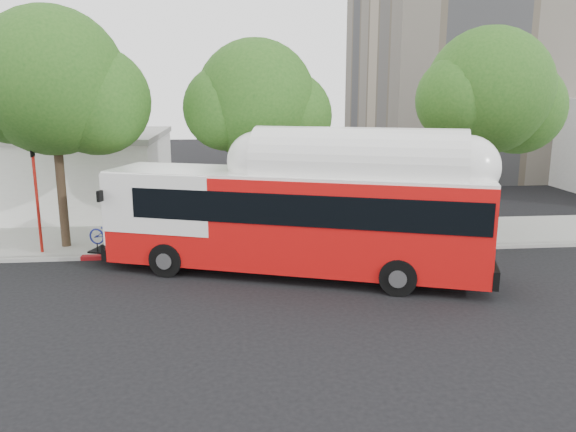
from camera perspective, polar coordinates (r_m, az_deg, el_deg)
ground at (r=19.13m, az=0.72°, el=-7.18°), size 120.00×120.00×0.00m
sidewalk at (r=25.29m, az=-0.91°, el=-2.05°), size 60.00×5.00×0.15m
curb_strip at (r=22.79m, az=-0.37°, el=-3.70°), size 60.00×0.30×0.15m
red_curb_segment at (r=22.73m, az=-7.94°, el=-3.86°), size 10.00×0.32×0.16m
street_tree_left at (r=24.33m, az=-21.69°, el=12.05°), size 6.67×5.80×9.74m
street_tree_mid at (r=23.99m, az=-2.31°, el=11.24°), size 5.75×5.00×8.62m
street_tree_right at (r=26.36m, az=20.51°, el=11.35°), size 6.21×5.40×9.18m
low_commercial_bldg at (r=34.34m, az=-26.10°, el=4.09°), size 16.20×10.20×4.25m
transit_bus at (r=19.87m, az=0.85°, el=-0.46°), size 14.37×7.10×4.24m
signal_pole at (r=24.21m, az=-24.11°, el=1.25°), size 0.12×0.40×4.23m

